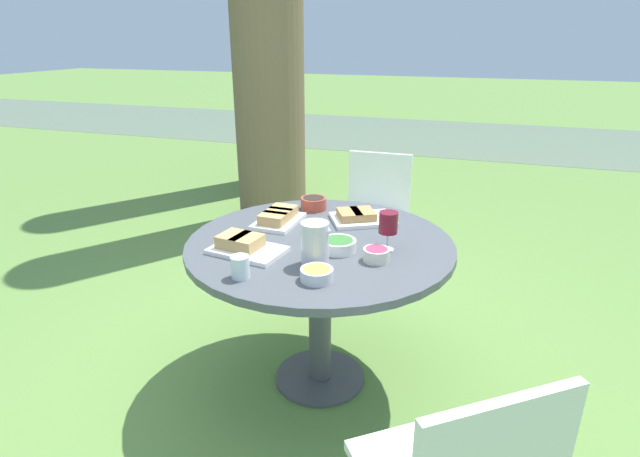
{
  "coord_description": "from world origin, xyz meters",
  "views": [
    {
      "loc": [
        0.67,
        -1.99,
        1.64
      ],
      "look_at": [
        0.0,
        0.0,
        0.82
      ],
      "focal_mm": 28.0,
      "sensor_mm": 36.0,
      "label": 1
    }
  ],
  "objects_px": {
    "chair_near_right": "(375,208)",
    "wine_glass": "(388,224)",
    "dining_table": "(320,262)",
    "water_pitcher": "(315,244)"
  },
  "relations": [
    {
      "from": "chair_near_right",
      "to": "wine_glass",
      "type": "relative_size",
      "value": 5.05
    },
    {
      "from": "dining_table",
      "to": "chair_near_right",
      "type": "distance_m",
      "value": 1.23
    },
    {
      "from": "dining_table",
      "to": "chair_near_right",
      "type": "xyz_separation_m",
      "value": [
        -0.01,
        1.22,
        -0.13
      ]
    },
    {
      "from": "chair_near_right",
      "to": "water_pitcher",
      "type": "xyz_separation_m",
      "value": [
        0.07,
        -1.47,
        0.33
      ]
    },
    {
      "from": "chair_near_right",
      "to": "water_pitcher",
      "type": "height_order",
      "value": "water_pitcher"
    },
    {
      "from": "dining_table",
      "to": "chair_near_right",
      "type": "bearing_deg",
      "value": 90.39
    },
    {
      "from": "chair_near_right",
      "to": "water_pitcher",
      "type": "distance_m",
      "value": 1.51
    },
    {
      "from": "dining_table",
      "to": "chair_near_right",
      "type": "relative_size",
      "value": 1.38
    },
    {
      "from": "wine_glass",
      "to": "dining_table",
      "type": "bearing_deg",
      "value": 178.71
    },
    {
      "from": "water_pitcher",
      "to": "wine_glass",
      "type": "relative_size",
      "value": 1.05
    }
  ]
}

